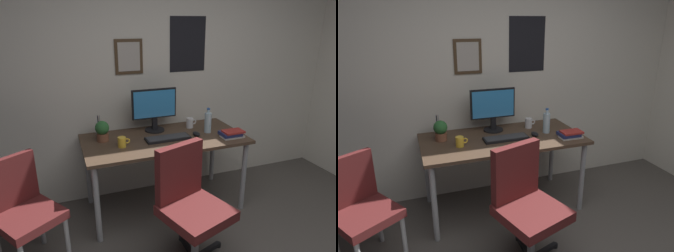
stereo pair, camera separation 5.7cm
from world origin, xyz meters
The scene contains 13 objects.
wall_back centered at (0.00, 2.15, 1.30)m, with size 4.40×0.10×2.60m.
desk centered at (-0.11, 1.69, 0.68)m, with size 1.56×0.77×0.76m.
office_chair centered at (-0.19, 0.92, 0.53)m, with size 0.58×0.60×0.95m.
side_chair centered at (-1.38, 1.32, 0.50)m, with size 0.58×0.58×0.88m.
monitor centered at (-0.14, 1.91, 1.00)m, with size 0.46×0.20×0.43m.
keyboard centered at (-0.10, 1.63, 0.77)m, with size 0.43×0.15×0.03m.
computer_mouse centered at (0.20, 1.63, 0.77)m, with size 0.06×0.11×0.04m.
water_bottle centered at (0.35, 1.68, 0.86)m, with size 0.07×0.07×0.25m.
coffee_mug_near centered at (0.24, 1.87, 0.81)m, with size 0.11×0.07×0.10m.
coffee_mug_far centered at (-0.54, 1.60, 0.80)m, with size 0.11×0.07×0.09m.
potted_plant centered at (-0.68, 1.81, 0.86)m, with size 0.13×0.13×0.20m.
pen_cup centered at (-0.69, 2.00, 0.81)m, with size 0.07×0.07×0.20m.
book_stack_left centered at (0.50, 1.47, 0.79)m, with size 0.22×0.16×0.07m.
Camera 1 is at (-1.04, -0.90, 1.82)m, focal length 32.58 mm.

